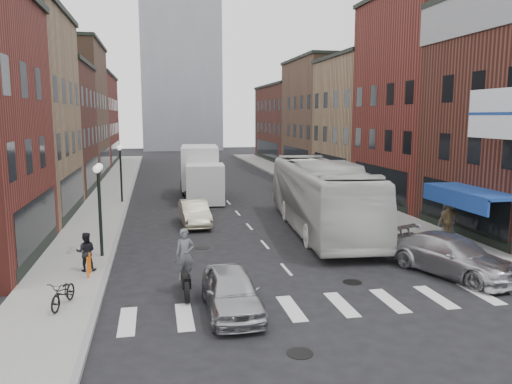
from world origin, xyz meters
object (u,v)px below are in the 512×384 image
Objects in this scene: sedan_left_far at (194,213)px; curb_car at (452,256)px; streetlamp_near at (99,192)px; ped_left_solo at (86,252)px; sedan_left_near at (231,291)px; billboard_sign at (495,115)px; transit_bus at (321,196)px; ped_right_c at (448,218)px; bike_rack at (89,265)px; motorcycle_rider at (185,264)px; streetlamp_far at (121,162)px; parked_bicycle at (63,293)px; ped_right_b at (448,221)px; box_truck at (201,173)px.

curb_car is at bearing -52.76° from sedan_left_far.
streetlamp_near is 2.89m from ped_left_solo.
sedan_left_near is at bearing -91.99° from sedan_left_far.
curb_car reaches higher than sedan_left_far.
sedan_left_near is at bearing -163.25° from billboard_sign.
ped_left_solo is at bearing -149.18° from transit_bus.
sedan_left_near is at bearing 136.02° from ped_left_solo.
sedan_left_near is 2.11× the size of ped_right_c.
billboard_sign is at bearing 75.97° from ped_right_c.
ped_right_c is at bearing -29.23° from sedan_left_far.
bike_rack is 6.38m from sedan_left_near.
motorcycle_rider is 4.75m from ped_left_solo.
transit_bus is (7.74, 8.52, 0.79)m from motorcycle_rider.
billboard_sign is 1.58× the size of motorcycle_rider.
transit_bus is at bearing -43.94° from streetlamp_far.
ped_left_solo reaches higher than curb_car.
motorcycle_rider is at bearing -80.33° from streetlamp_far.
streetlamp_near is 2.70× the size of ped_left_solo.
ped_right_c is (5.42, -3.42, -0.77)m from transit_bus.
streetlamp_near is at bearing 97.92° from parked_bicycle.
ped_left_solo is at bearing 174.95° from billboard_sign.
parked_bicycle is at bearing -172.49° from motorcycle_rider.
ped_left_solo is (-0.37, -2.05, -2.00)m from streetlamp_near.
sedan_left_near is (-11.41, -3.43, -5.44)m from billboard_sign.
streetlamp_far is 1.76× the size of motorcycle_rider.
ped_right_b is 1.01× the size of ped_right_c.
streetlamp_far is 2.70× the size of ped_left_solo.
ped_left_solo is at bearing -0.12° from ped_right_c.
curb_car is 2.70× the size of ped_right_c.
billboard_sign is at bearing 8.34° from curb_car.
billboard_sign is 13.79m from motorcycle_rider.
transit_bus is 7.14m from sedan_left_far.
ped_right_b is (11.63, -6.55, 0.43)m from sedan_left_far.
parked_bicycle is 1.10× the size of ped_left_solo.
sedan_left_far reaches higher than parked_bicycle.
streetlamp_near is at bearing -7.10° from ped_right_c.
bike_rack is at bearing 177.17° from billboard_sign.
ped_right_b reaches higher than sedan_left_near.
sedan_left_far is 0.81× the size of curb_car.
parked_bicycle is (-0.60, -19.76, -2.32)m from streetlamp_far.
transit_bus is 6.46m from ped_right_c.
bike_rack is 12.82m from transit_bus.
ped_right_c is (13.16, 5.09, 0.02)m from motorcycle_rider.
ped_right_b is at bearing 7.49° from bike_rack.
ped_left_solo reaches higher than sedan_left_near.
billboard_sign is 4.62× the size of bike_rack.
box_truck is at bearing 86.54° from sedan_left_near.
transit_bus is at bearing -39.31° from ped_right_c.
billboard_sign is 23.92m from streetlamp_far.
ped_right_b is at bearing -42.18° from streetlamp_far.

